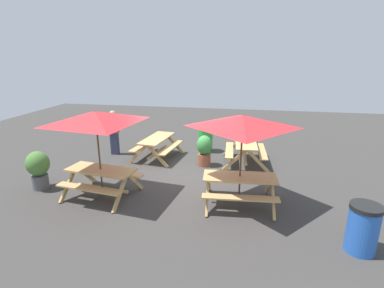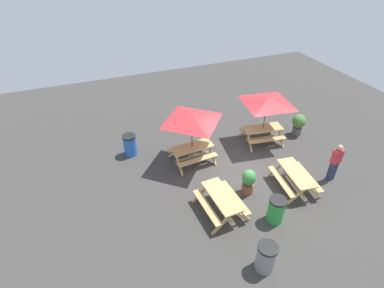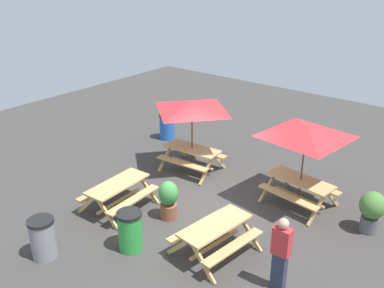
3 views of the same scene
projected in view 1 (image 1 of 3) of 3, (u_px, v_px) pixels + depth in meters
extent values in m
plane|color=#3D3A38|center=(188.00, 176.00, 9.33)|extent=(24.00, 24.00, 0.00)
cube|color=tan|center=(101.00, 170.00, 7.85)|extent=(1.88, 0.94, 0.05)
cube|color=tan|center=(89.00, 189.00, 7.43)|extent=(1.82, 0.50, 0.04)
cube|color=tan|center=(113.00, 173.00, 8.43)|extent=(1.82, 0.50, 0.04)
cube|color=tan|center=(68.00, 184.00, 7.86)|extent=(0.17, 0.80, 0.81)
cube|color=tan|center=(86.00, 174.00, 8.52)|extent=(0.17, 0.80, 0.81)
cube|color=tan|center=(120.00, 193.00, 7.39)|extent=(0.17, 0.80, 0.81)
cube|color=tan|center=(135.00, 181.00, 8.05)|extent=(0.17, 0.80, 0.81)
cube|color=tan|center=(102.00, 188.00, 8.00)|extent=(1.55, 0.28, 0.06)
cylinder|color=brown|center=(99.00, 155.00, 7.73)|extent=(0.04, 0.04, 2.30)
pyramid|color=red|center=(96.00, 117.00, 7.43)|extent=(2.80, 2.80, 0.28)
cube|color=tan|center=(246.00, 143.00, 10.24)|extent=(0.80, 1.84, 0.05)
cube|color=tan|center=(262.00, 151.00, 10.26)|extent=(0.36, 1.81, 0.04)
cube|color=tan|center=(229.00, 150.00, 10.40)|extent=(0.36, 1.81, 0.04)
cube|color=tan|center=(258.00, 161.00, 9.56)|extent=(0.80, 0.10, 0.81)
cube|color=tan|center=(235.00, 160.00, 9.66)|extent=(0.80, 0.10, 0.81)
cube|color=tan|center=(255.00, 147.00, 11.04)|extent=(0.80, 0.10, 0.81)
cube|color=tan|center=(235.00, 146.00, 11.14)|extent=(0.80, 0.10, 0.81)
cube|color=tan|center=(245.00, 157.00, 10.39)|extent=(0.16, 1.56, 0.06)
cube|color=tan|center=(240.00, 177.00, 7.40)|extent=(1.85, 0.84, 0.05)
cube|color=tan|center=(240.00, 198.00, 6.96)|extent=(1.81, 0.40, 0.04)
cube|color=tan|center=(238.00, 179.00, 8.00)|extent=(1.81, 0.40, 0.04)
cube|color=tan|center=(207.00, 196.00, 7.24)|extent=(0.12, 0.80, 0.81)
cube|color=tan|center=(209.00, 183.00, 7.93)|extent=(0.12, 0.80, 0.81)
cube|color=tan|center=(273.00, 199.00, 7.08)|extent=(0.12, 0.80, 0.81)
cube|color=tan|center=(269.00, 186.00, 7.77)|extent=(0.12, 0.80, 0.81)
cube|color=tan|center=(239.00, 196.00, 7.55)|extent=(1.56, 0.19, 0.06)
cylinder|color=brown|center=(241.00, 162.00, 7.28)|extent=(0.04, 0.04, 2.30)
pyramid|color=red|center=(243.00, 121.00, 6.98)|extent=(2.15, 2.15, 0.28)
cube|color=tan|center=(157.00, 138.00, 10.74)|extent=(0.92, 1.87, 0.05)
cube|color=tan|center=(171.00, 148.00, 10.66)|extent=(0.48, 1.82, 0.04)
cube|color=tan|center=(143.00, 145.00, 10.98)|extent=(0.48, 1.82, 0.04)
cube|color=tan|center=(157.00, 156.00, 10.03)|extent=(0.80, 0.16, 0.81)
cube|color=tan|center=(138.00, 154.00, 10.24)|extent=(0.80, 0.16, 0.81)
cube|color=tan|center=(174.00, 143.00, 11.45)|extent=(0.80, 0.16, 0.81)
cube|color=tan|center=(157.00, 142.00, 11.66)|extent=(0.80, 0.16, 0.81)
cube|color=tan|center=(157.00, 152.00, 10.89)|extent=(0.26, 1.56, 0.06)
cylinder|color=blue|center=(362.00, 230.00, 5.69)|extent=(0.56, 0.56, 0.90)
cylinder|color=black|center=(367.00, 207.00, 5.54)|extent=(0.59, 0.59, 0.08)
cylinder|color=green|center=(205.00, 140.00, 11.58)|extent=(0.56, 0.56, 0.90)
cylinder|color=black|center=(205.00, 128.00, 11.43)|extent=(0.59, 0.59, 0.08)
cylinder|color=gray|center=(241.00, 132.00, 12.68)|extent=(0.56, 0.56, 0.90)
cylinder|color=black|center=(241.00, 121.00, 12.54)|extent=(0.59, 0.59, 0.08)
cylinder|color=#935138|center=(204.00, 160.00, 10.17)|extent=(0.44, 0.44, 0.40)
ellipsoid|color=#3D8C42|center=(204.00, 145.00, 10.02)|extent=(0.51, 0.51, 0.65)
cylinder|color=#59595B|center=(41.00, 182.00, 8.45)|extent=(0.44, 0.44, 0.40)
ellipsoid|color=#4C7F38|center=(38.00, 164.00, 8.29)|extent=(0.63, 0.63, 0.69)
cube|color=#2D334C|center=(115.00, 143.00, 11.25)|extent=(0.28, 0.18, 0.85)
cube|color=red|center=(113.00, 124.00, 11.04)|extent=(0.36, 0.22, 0.60)
sphere|color=tan|center=(112.00, 114.00, 10.92)|extent=(0.22, 0.22, 0.22)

